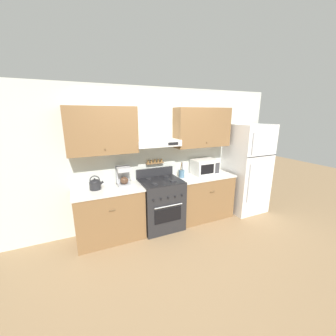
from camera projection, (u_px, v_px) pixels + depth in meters
name	position (u px, v px, depth m)	size (l,w,h in m)	color
ground_plane	(167.00, 234.00, 3.68)	(16.00, 16.00, 0.00)	#937551
wall_back	(155.00, 148.00, 3.82)	(5.20, 0.46, 2.55)	silver
counter_left	(110.00, 214.00, 3.47)	(1.11, 0.62, 0.90)	brown
counter_right	(203.00, 196.00, 4.22)	(1.15, 0.62, 0.90)	brown
stove_range	(161.00, 204.00, 3.82)	(0.74, 0.67, 1.08)	#232326
refrigerator	(246.00, 168.00, 4.45)	(0.78, 0.76, 1.88)	white
tea_kettle	(95.00, 184.00, 3.31)	(0.23, 0.18, 0.23)	#232326
coffee_maker	(123.00, 176.00, 3.51)	(0.22, 0.25, 0.33)	#ADAFB5
microwave	(205.00, 167.00, 4.16)	(0.49, 0.37, 0.29)	white
utensil_crock	(182.00, 173.00, 3.95)	(0.11, 0.11, 0.30)	slate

